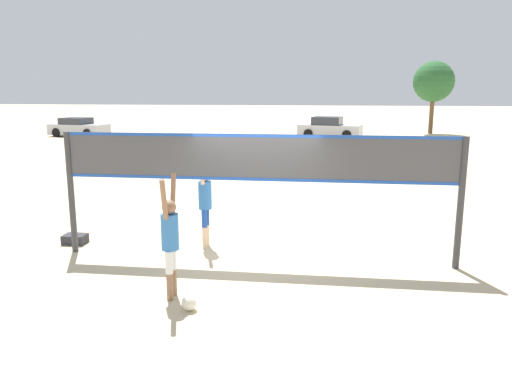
# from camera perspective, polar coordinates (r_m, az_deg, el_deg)

# --- Properties ---
(ground_plane) EXTENTS (200.00, 200.00, 0.00)m
(ground_plane) POSITION_cam_1_polar(r_m,az_deg,el_deg) (10.10, -0.00, -7.69)
(ground_plane) COLOR beige
(volleyball_net) EXTENTS (7.80, 0.13, 2.51)m
(volleyball_net) POSITION_cam_1_polar(r_m,az_deg,el_deg) (9.65, -0.00, 2.41)
(volleyball_net) COLOR #38383D
(volleyball_net) RESTS_ON ground_plane
(player_spiker) EXTENTS (0.28, 0.69, 2.02)m
(player_spiker) POSITION_cam_1_polar(r_m,az_deg,el_deg) (8.10, -9.80, -4.89)
(player_spiker) COLOR #8C664C
(player_spiker) RESTS_ON ground_plane
(player_blocker) EXTENTS (0.28, 0.70, 2.07)m
(player_blocker) POSITION_cam_1_polar(r_m,az_deg,el_deg) (10.65, -5.84, -0.64)
(player_blocker) COLOR beige
(player_blocker) RESTS_ON ground_plane
(volleyball) EXTENTS (0.23, 0.23, 0.23)m
(volleyball) POSITION_cam_1_polar(r_m,az_deg,el_deg) (7.93, -7.67, -12.46)
(volleyball) COLOR silver
(volleyball) RESTS_ON ground_plane
(gear_bag) EXTENTS (0.49, 0.36, 0.20)m
(gear_bag) POSITION_cam_1_polar(r_m,az_deg,el_deg) (11.76, -19.98, -5.07)
(gear_bag) COLOR #2D2D33
(gear_bag) RESTS_ON ground_plane
(parked_car_near) EXTENTS (4.46, 2.46, 1.36)m
(parked_car_near) POSITION_cam_1_polar(r_m,az_deg,el_deg) (38.69, -19.63, 6.91)
(parked_car_near) COLOR #B7B7BC
(parked_car_near) RESTS_ON ground_plane
(parked_car_mid) EXTENTS (4.63, 2.75, 1.47)m
(parked_car_mid) POSITION_cam_1_polar(r_m,az_deg,el_deg) (35.90, 8.39, 7.21)
(parked_car_mid) COLOR #B7B7BC
(parked_car_mid) RESTS_ON ground_plane
(tree_left_cluster) EXTENTS (3.06, 3.06, 5.48)m
(tree_left_cluster) POSITION_cam_1_polar(r_m,az_deg,el_deg) (41.00, 19.64, 11.77)
(tree_left_cluster) COLOR brown
(tree_left_cluster) RESTS_ON ground_plane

